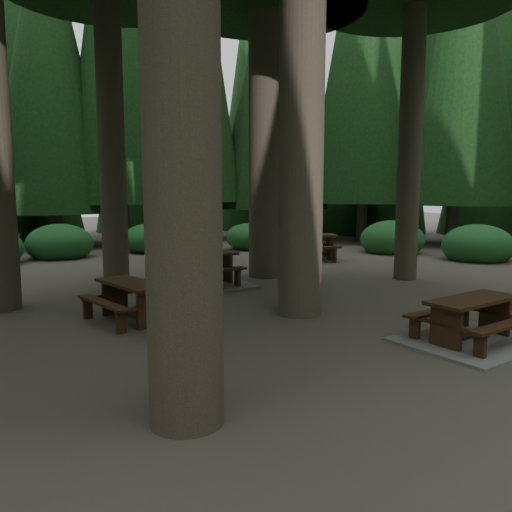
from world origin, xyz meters
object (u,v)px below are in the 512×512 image
picnic_table_b (131,295)px  picnic_table_c (198,275)px  picnic_table_a (471,328)px  picnic_table_d (307,243)px

picnic_table_b → picnic_table_c: bearing=-56.4°
picnic_table_a → picnic_table_d: 9.67m
picnic_table_c → picnic_table_d: picnic_table_d is taller
picnic_table_a → picnic_table_b: picnic_table_b is taller
picnic_table_b → picnic_table_d: picnic_table_d is taller
picnic_table_c → picnic_table_d: 5.80m
picnic_table_c → picnic_table_a: bearing=-73.8°
picnic_table_b → picnic_table_a: bearing=-145.9°
picnic_table_a → picnic_table_b: (-4.20, 3.97, 0.24)m
picnic_table_a → picnic_table_c: (-1.83, 6.44, 0.06)m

